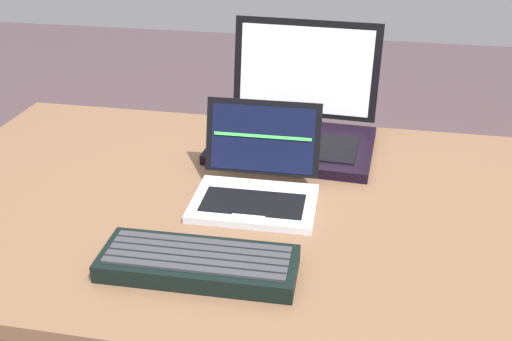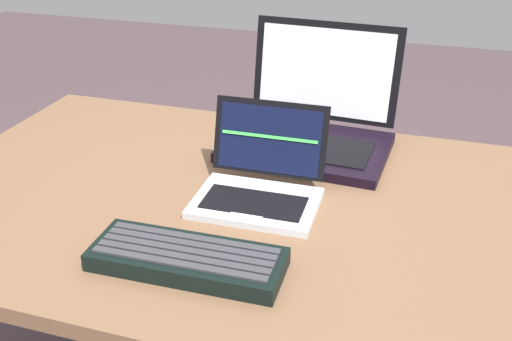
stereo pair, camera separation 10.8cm
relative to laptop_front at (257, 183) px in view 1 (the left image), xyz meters
The scene contains 4 objects.
desk 0.14m from the laptop_front, ahead, with size 1.60×0.84×0.72m.
laptop_front is the anchor object (origin of this frame).
laptop_rear 0.29m from the laptop_front, 81.53° to the left, with size 0.38×0.32×0.27m.
external_keyboard 0.26m from the laptop_front, 101.25° to the right, with size 0.33×0.13×0.04m.
Camera 1 is at (0.10, -0.99, 1.32)m, focal length 41.14 mm.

